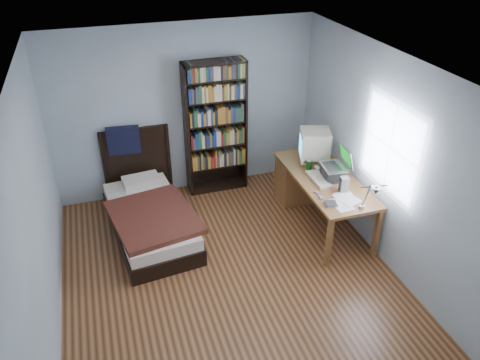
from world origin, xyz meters
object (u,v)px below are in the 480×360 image
at_px(desk, 307,179).
at_px(laptop, 334,170).
at_px(crt_monitor, 314,144).
at_px(desk_lamp, 374,192).
at_px(soda_can, 309,165).
at_px(keyboard, 319,179).
at_px(speaker, 344,184).
at_px(bookshelf, 216,128).
at_px(bed, 148,213).

xyz_separation_m(desk, laptop, (0.09, -0.55, 0.43)).
height_order(crt_monitor, desk_lamp, desk_lamp).
xyz_separation_m(desk, soda_can, (-0.11, -0.23, 0.37)).
xyz_separation_m(desk, keyboard, (-0.11, -0.54, 0.32)).
bearing_deg(desk, desk_lamp, -90.92).
height_order(crt_monitor, speaker, crt_monitor).
distance_m(soda_can, bookshelf, 1.49).
height_order(speaker, soda_can, speaker).
height_order(keyboard, soda_can, soda_can).
height_order(desk, desk_lamp, desk_lamp).
xyz_separation_m(crt_monitor, desk_lamp, (-0.06, -1.57, 0.18)).
relative_size(speaker, bookshelf, 0.10).
xyz_separation_m(crt_monitor, bookshelf, (-1.13, 0.91, 0.00)).
bearing_deg(laptop, bed, 165.17).
xyz_separation_m(laptop, bookshelf, (-1.19, 1.42, 0.15)).
bearing_deg(desk, soda_can, -116.00).
relative_size(desk_lamp, speaker, 2.76).
bearing_deg(soda_can, crt_monitor, 53.38).
bearing_deg(keyboard, bed, 164.58).
distance_m(desk_lamp, speaker, 0.81).
distance_m(laptop, bed, 2.51).
xyz_separation_m(desk_lamp, speaker, (0.09, 0.73, -0.34)).
bearing_deg(bed, laptop, -14.83).
distance_m(speaker, bed, 2.58).
relative_size(crt_monitor, soda_can, 3.90).
bearing_deg(bookshelf, laptop, -49.90).
relative_size(desk_lamp, bookshelf, 0.28).
xyz_separation_m(desk, speaker, (0.06, -0.87, 0.41)).
relative_size(crt_monitor, desk_lamp, 0.94).
bearing_deg(crt_monitor, bookshelf, 141.35).
bearing_deg(keyboard, speaker, -61.76).
height_order(laptop, keyboard, laptop).
bearing_deg(soda_can, bed, 171.74).
height_order(keyboard, bookshelf, bookshelf).
relative_size(desk, bed, 0.86).
distance_m(desk, soda_can, 0.46).
relative_size(keyboard, bed, 0.22).
bearing_deg(crt_monitor, soda_can, -126.62).
height_order(desk, speaker, speaker).
height_order(desk, bed, bed).
xyz_separation_m(laptop, desk_lamp, (-0.12, -1.06, 0.32)).
distance_m(desk_lamp, bed, 2.94).
distance_m(speaker, bookshelf, 2.10).
height_order(laptop, soda_can, laptop).
bearing_deg(desk_lamp, keyboard, 94.56).
xyz_separation_m(desk, crt_monitor, (0.03, -0.03, 0.57)).
height_order(crt_monitor, keyboard, crt_monitor).
bearing_deg(desk, keyboard, -101.58).
relative_size(keyboard, bookshelf, 0.23).
height_order(speaker, bookshelf, bookshelf).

